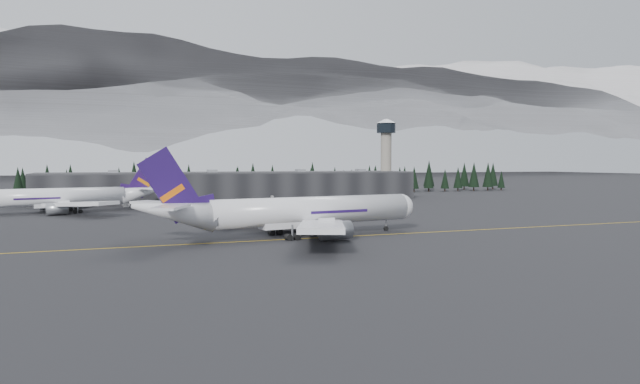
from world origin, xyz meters
name	(u,v)px	position (x,y,z in m)	size (l,w,h in m)	color
ground	(350,235)	(0.00, 0.00, 0.00)	(1400.00, 1400.00, 0.00)	black
taxiline	(354,236)	(0.00, -2.00, 0.01)	(400.00, 0.40, 0.02)	gold
terminal	(235,186)	(0.00, 125.00, 6.30)	(160.00, 30.00, 12.60)	black
control_tower	(386,149)	(75.00, 128.00, 23.41)	(10.00, 10.00, 37.70)	gray
treeline	(219,181)	(0.00, 162.00, 7.50)	(360.00, 20.00, 15.00)	black
mountain_ridge	(136,171)	(0.00, 1000.00, 0.00)	(4400.00, 900.00, 420.00)	white
jet_main	(289,212)	(-14.41, 1.35, 5.65)	(67.98, 62.44, 20.02)	silver
jet_parked	(71,197)	(-63.84, 87.44, 5.22)	(62.36, 57.04, 18.52)	silver
gse_vehicle_a	(126,205)	(-46.03, 103.01, 0.75)	(2.49, 5.40, 1.50)	silver
gse_vehicle_b	(273,203)	(8.65, 95.90, 0.64)	(1.51, 3.74, 1.28)	silver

